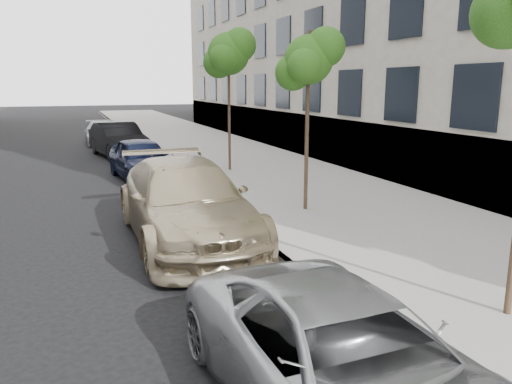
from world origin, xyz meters
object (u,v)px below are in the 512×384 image
minivan (346,365)px  sedan_rear (102,133)px  tree_mid (309,60)px  sedan_blue (142,159)px  sedan_black (118,140)px  tree_far (229,54)px  suv (186,202)px

minivan → sedan_rear: bearing=89.3°
tree_mid → sedan_blue: (-3.33, 6.43, -3.17)m
sedan_blue → sedan_black: sedan_black is taller
minivan → tree_far: bearing=74.8°
tree_mid → sedan_rear: bearing=102.2°
sedan_black → sedan_rear: 5.68m
minivan → sedan_black: sedan_black is taller
tree_far → sedan_rear: bearing=108.6°
tree_far → sedan_rear: 12.81m
minivan → suv: 6.46m
tree_mid → sedan_blue: tree_mid is taller
tree_mid → sedan_black: 13.30m
tree_mid → minivan: tree_mid is taller
tree_mid → tree_far: tree_far is taller
sedan_black → sedan_rear: size_ratio=1.11×
tree_mid → sedan_black: tree_mid is taller
tree_far → tree_mid: bearing=-90.0°
tree_mid → sedan_black: size_ratio=0.94×
tree_far → sedan_blue: tree_far is taller
tree_mid → minivan: 8.90m
tree_mid → sedan_blue: size_ratio=1.06×
sedan_rear → tree_far: bearing=-71.2°
minivan → sedan_blue: 14.02m
sedan_blue → tree_far: bearing=-4.5°
minivan → sedan_black: (-0.21, 20.03, 0.14)m
tree_far → sedan_rear: (-3.91, 11.60, -3.77)m
sedan_blue → minivan: bearing=-95.8°
sedan_blue → sedan_black: size_ratio=0.89×
tree_mid → suv: (-3.44, -1.13, -3.05)m
tree_far → sedan_black: 7.79m
sedan_rear → tree_mid: bearing=-77.7°
suv → tree_mid: bearing=18.4°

